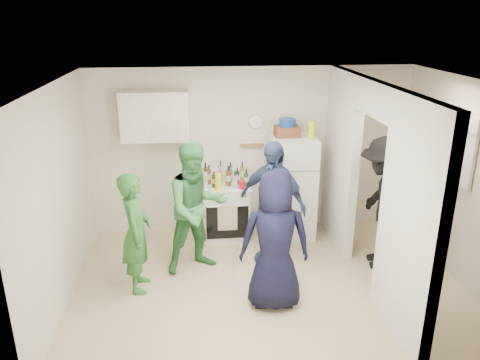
% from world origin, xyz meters
% --- Properties ---
extents(floor, '(4.80, 4.80, 0.00)m').
position_xyz_m(floor, '(0.00, 0.00, 0.00)').
color(floor, '#CDB991').
rests_on(floor, ground).
extents(wall_back, '(4.80, 0.00, 4.80)m').
position_xyz_m(wall_back, '(0.00, 1.70, 1.25)').
color(wall_back, silver).
rests_on(wall_back, floor).
extents(wall_front, '(4.80, 0.00, 4.80)m').
position_xyz_m(wall_front, '(0.00, -1.70, 1.25)').
color(wall_front, silver).
rests_on(wall_front, floor).
extents(wall_left, '(0.00, 3.40, 3.40)m').
position_xyz_m(wall_left, '(-2.40, 0.00, 1.25)').
color(wall_left, silver).
rests_on(wall_left, floor).
extents(wall_right, '(0.00, 3.40, 3.40)m').
position_xyz_m(wall_right, '(2.40, 0.00, 1.25)').
color(wall_right, silver).
rests_on(wall_right, floor).
extents(ceiling, '(4.80, 4.80, 0.00)m').
position_xyz_m(ceiling, '(0.00, 0.00, 2.50)').
color(ceiling, white).
rests_on(ceiling, wall_back).
extents(partition_pier_back, '(0.12, 1.20, 2.50)m').
position_xyz_m(partition_pier_back, '(1.20, 1.10, 1.25)').
color(partition_pier_back, silver).
rests_on(partition_pier_back, floor).
extents(partition_pier_front, '(0.12, 1.20, 2.50)m').
position_xyz_m(partition_pier_front, '(1.20, -1.10, 1.25)').
color(partition_pier_front, silver).
rests_on(partition_pier_front, floor).
extents(partition_header, '(0.12, 1.00, 0.40)m').
position_xyz_m(partition_header, '(1.20, 0.00, 2.30)').
color(partition_header, silver).
rests_on(partition_header, partition_pier_back).
extents(stove, '(0.70, 0.59, 0.84)m').
position_xyz_m(stove, '(-0.42, 1.37, 0.42)').
color(stove, white).
rests_on(stove, floor).
extents(upper_cabinet, '(0.95, 0.34, 0.70)m').
position_xyz_m(upper_cabinet, '(-1.40, 1.52, 1.85)').
color(upper_cabinet, silver).
rests_on(upper_cabinet, wall_back).
extents(fridge, '(0.63, 0.61, 1.54)m').
position_xyz_m(fridge, '(0.57, 1.34, 0.77)').
color(fridge, white).
rests_on(fridge, floor).
extents(wicker_basket, '(0.35, 0.25, 0.15)m').
position_xyz_m(wicker_basket, '(0.47, 1.39, 1.61)').
color(wicker_basket, brown).
rests_on(wicker_basket, fridge).
extents(blue_bowl, '(0.24, 0.24, 0.11)m').
position_xyz_m(blue_bowl, '(0.47, 1.39, 1.74)').
color(blue_bowl, navy).
rests_on(blue_bowl, wicker_basket).
extents(yellow_cup_stack_top, '(0.09, 0.09, 0.25)m').
position_xyz_m(yellow_cup_stack_top, '(0.79, 1.24, 1.66)').
color(yellow_cup_stack_top, '#F5FF15').
rests_on(yellow_cup_stack_top, fridge).
extents(wall_clock, '(0.22, 0.02, 0.22)m').
position_xyz_m(wall_clock, '(0.05, 1.68, 1.70)').
color(wall_clock, white).
rests_on(wall_clock, wall_back).
extents(spice_shelf, '(0.35, 0.08, 0.03)m').
position_xyz_m(spice_shelf, '(0.00, 1.65, 1.35)').
color(spice_shelf, olive).
rests_on(spice_shelf, wall_back).
extents(nook_window, '(0.03, 0.70, 0.80)m').
position_xyz_m(nook_window, '(2.38, 0.20, 1.65)').
color(nook_window, black).
rests_on(nook_window, wall_right).
extents(nook_window_frame, '(0.04, 0.76, 0.86)m').
position_xyz_m(nook_window_frame, '(2.36, 0.20, 1.65)').
color(nook_window_frame, white).
rests_on(nook_window_frame, wall_right).
extents(nook_valance, '(0.04, 0.82, 0.18)m').
position_xyz_m(nook_valance, '(2.34, 0.20, 2.00)').
color(nook_valance, white).
rests_on(nook_valance, wall_right).
extents(yellow_cup_stack_stove, '(0.09, 0.09, 0.25)m').
position_xyz_m(yellow_cup_stack_stove, '(-0.54, 1.15, 0.96)').
color(yellow_cup_stack_stove, yellow).
rests_on(yellow_cup_stack_stove, stove).
extents(red_cup, '(0.09, 0.09, 0.12)m').
position_xyz_m(red_cup, '(-0.20, 1.17, 0.90)').
color(red_cup, red).
rests_on(red_cup, stove).
extents(person_green_left, '(0.36, 0.55, 1.49)m').
position_xyz_m(person_green_left, '(-1.59, 0.07, 0.75)').
color(person_green_left, '#347A30').
rests_on(person_green_left, floor).
extents(person_green_center, '(1.01, 0.90, 1.72)m').
position_xyz_m(person_green_center, '(-0.86, 0.48, 0.86)').
color(person_green_center, '#3D8A47').
rests_on(person_green_center, floor).
extents(person_denim, '(1.02, 0.97, 1.69)m').
position_xyz_m(person_denim, '(0.13, 0.58, 0.85)').
color(person_denim, '#3D5285').
rests_on(person_denim, floor).
extents(person_navy, '(0.84, 0.58, 1.64)m').
position_xyz_m(person_navy, '(-0.01, -0.44, 0.82)').
color(person_navy, black).
rests_on(person_navy, floor).
extents(person_nook, '(0.83, 1.23, 1.76)m').
position_xyz_m(person_nook, '(1.54, 0.34, 0.88)').
color(person_nook, black).
rests_on(person_nook, floor).
extents(bottle_a, '(0.07, 0.07, 0.32)m').
position_xyz_m(bottle_a, '(-0.71, 1.49, 0.99)').
color(bottle_a, '#6C6315').
rests_on(bottle_a, stove).
extents(bottle_b, '(0.07, 0.07, 0.24)m').
position_xyz_m(bottle_b, '(-0.60, 1.28, 0.96)').
color(bottle_b, '#204316').
rests_on(bottle_b, stove).
extents(bottle_c, '(0.06, 0.06, 0.33)m').
position_xyz_m(bottle_c, '(-0.49, 1.52, 1.00)').
color(bottle_c, '#969FA3').
rests_on(bottle_c, stove).
extents(bottle_d, '(0.08, 0.08, 0.30)m').
position_xyz_m(bottle_d, '(-0.39, 1.32, 0.99)').
color(bottle_d, brown).
rests_on(bottle_d, stove).
extents(bottle_e, '(0.07, 0.07, 0.28)m').
position_xyz_m(bottle_e, '(-0.33, 1.56, 0.98)').
color(bottle_e, '#ACB1BF').
rests_on(bottle_e, stove).
extents(bottle_f, '(0.06, 0.06, 0.25)m').
position_xyz_m(bottle_f, '(-0.25, 1.39, 0.96)').
color(bottle_f, black).
rests_on(bottle_f, stove).
extents(bottle_g, '(0.06, 0.06, 0.30)m').
position_xyz_m(bottle_g, '(-0.16, 1.50, 0.99)').
color(bottle_g, olive).
rests_on(bottle_g, stove).
extents(bottle_h, '(0.06, 0.06, 0.32)m').
position_xyz_m(bottle_h, '(-0.72, 1.27, 1.00)').
color(bottle_h, silver).
rests_on(bottle_h, stove).
extents(bottle_i, '(0.07, 0.07, 0.24)m').
position_xyz_m(bottle_i, '(-0.36, 1.47, 0.96)').
color(bottle_i, '#5F2710').
rests_on(bottle_i, stove).
extents(bottle_j, '(0.06, 0.06, 0.27)m').
position_xyz_m(bottle_j, '(-0.13, 1.27, 0.97)').
color(bottle_j, '#1C5425').
rests_on(bottle_j, stove).
extents(bottle_k, '(0.06, 0.06, 0.29)m').
position_xyz_m(bottle_k, '(-0.66, 1.42, 0.98)').
color(bottle_k, brown).
rests_on(bottle_k, stove).
extents(bottle_l, '(0.07, 0.07, 0.25)m').
position_xyz_m(bottle_l, '(-0.30, 1.21, 0.96)').
color(bottle_l, '#A3A4B4').
rests_on(bottle_l, stove).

